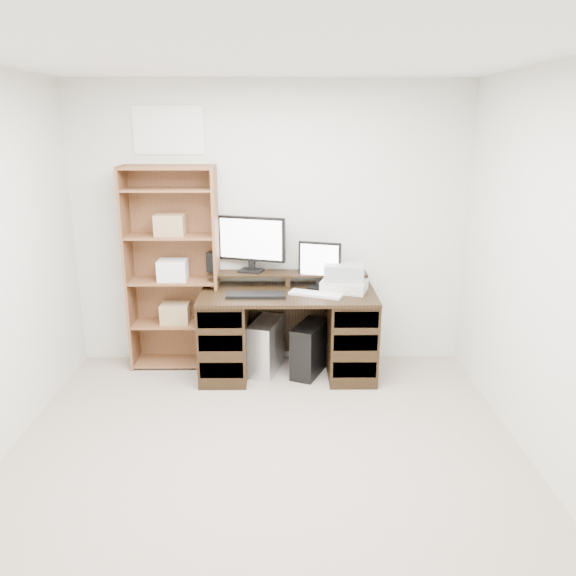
{
  "coord_description": "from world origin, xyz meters",
  "views": [
    {
      "loc": [
        0.12,
        -2.94,
        2.14
      ],
      "look_at": [
        0.16,
        1.43,
        0.85
      ],
      "focal_mm": 35.0,
      "sensor_mm": 36.0,
      "label": 1
    }
  ],
  "objects_px": {
    "desk": "(288,332)",
    "printer": "(344,286)",
    "monitor_small": "(320,263)",
    "bookshelf": "(173,267)",
    "tower_black": "(310,349)",
    "monitor_wide": "(251,241)",
    "tower_silver": "(266,346)"
  },
  "relations": [
    {
      "from": "monitor_small",
      "to": "tower_silver",
      "type": "bearing_deg",
      "value": -153.46
    },
    {
      "from": "printer",
      "to": "tower_black",
      "type": "height_order",
      "value": "printer"
    },
    {
      "from": "desk",
      "to": "monitor_small",
      "type": "relative_size",
      "value": 3.68
    },
    {
      "from": "monitor_small",
      "to": "tower_silver",
      "type": "distance_m",
      "value": 0.88
    },
    {
      "from": "monitor_wide",
      "to": "desk",
      "type": "bearing_deg",
      "value": -21.66
    },
    {
      "from": "monitor_wide",
      "to": "tower_silver",
      "type": "bearing_deg",
      "value": -41.19
    },
    {
      "from": "printer",
      "to": "bookshelf",
      "type": "height_order",
      "value": "bookshelf"
    },
    {
      "from": "desk",
      "to": "tower_silver",
      "type": "bearing_deg",
      "value": 165.0
    },
    {
      "from": "bookshelf",
      "to": "tower_black",
      "type": "bearing_deg",
      "value": -10.13
    },
    {
      "from": "monitor_wide",
      "to": "printer",
      "type": "distance_m",
      "value": 0.9
    },
    {
      "from": "printer",
      "to": "bookshelf",
      "type": "relative_size",
      "value": 0.21
    },
    {
      "from": "desk",
      "to": "printer",
      "type": "xyz_separation_m",
      "value": [
        0.49,
        0.04,
        0.41
      ]
    },
    {
      "from": "monitor_wide",
      "to": "tower_black",
      "type": "bearing_deg",
      "value": -9.6
    },
    {
      "from": "printer",
      "to": "bookshelf",
      "type": "distance_m",
      "value": 1.51
    },
    {
      "from": "monitor_small",
      "to": "tower_black",
      "type": "bearing_deg",
      "value": -105.66
    },
    {
      "from": "monitor_wide",
      "to": "tower_black",
      "type": "relative_size",
      "value": 1.2
    },
    {
      "from": "printer",
      "to": "desk",
      "type": "bearing_deg",
      "value": -158.25
    },
    {
      "from": "printer",
      "to": "bookshelf",
      "type": "bearing_deg",
      "value": -169.48
    },
    {
      "from": "monitor_small",
      "to": "printer",
      "type": "distance_m",
      "value": 0.29
    },
    {
      "from": "desk",
      "to": "tower_silver",
      "type": "distance_m",
      "value": 0.25
    },
    {
      "from": "desk",
      "to": "bookshelf",
      "type": "height_order",
      "value": "bookshelf"
    },
    {
      "from": "printer",
      "to": "monitor_small",
      "type": "bearing_deg",
      "value": 173.72
    },
    {
      "from": "desk",
      "to": "printer",
      "type": "relative_size",
      "value": 4.0
    },
    {
      "from": "desk",
      "to": "monitor_wide",
      "type": "bearing_deg",
      "value": 141.1
    },
    {
      "from": "tower_silver",
      "to": "tower_black",
      "type": "xyz_separation_m",
      "value": [
        0.38,
        -0.05,
        -0.01
      ]
    },
    {
      "from": "monitor_small",
      "to": "monitor_wide",
      "type": "bearing_deg",
      "value": -175.0
    },
    {
      "from": "tower_black",
      "to": "monitor_small",
      "type": "bearing_deg",
      "value": 80.59
    },
    {
      "from": "monitor_wide",
      "to": "monitor_small",
      "type": "xyz_separation_m",
      "value": [
        0.59,
        -0.13,
        -0.17
      ]
    },
    {
      "from": "monitor_small",
      "to": "bookshelf",
      "type": "distance_m",
      "value": 1.29
    },
    {
      "from": "desk",
      "to": "tower_silver",
      "type": "height_order",
      "value": "desk"
    },
    {
      "from": "monitor_small",
      "to": "bookshelf",
      "type": "relative_size",
      "value": 0.23
    },
    {
      "from": "desk",
      "to": "tower_black",
      "type": "relative_size",
      "value": 3.01
    }
  ]
}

